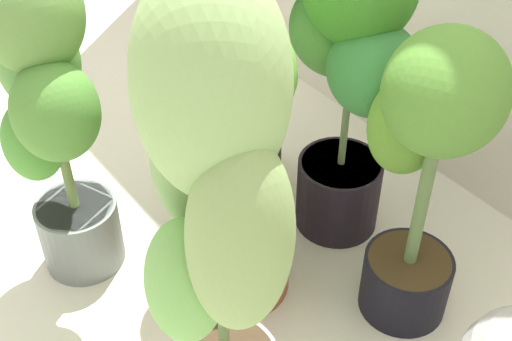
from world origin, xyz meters
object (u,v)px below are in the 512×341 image
(potted_plant_front_left, at_px, (48,104))
(potted_plant_front_right, at_px, (217,223))
(potted_plant_back_center, at_px, (352,57))
(potted_plant_back_right, at_px, (425,156))
(potted_plant_center, at_px, (231,151))

(potted_plant_front_left, bearing_deg, potted_plant_front_right, 2.70)
(potted_plant_front_right, relative_size, potted_plant_back_center, 1.19)
(potted_plant_back_right, relative_size, potted_plant_front_left, 0.89)
(potted_plant_front_right, relative_size, potted_plant_front_left, 1.21)
(potted_plant_front_right, height_order, potted_plant_front_left, potted_plant_front_right)
(potted_plant_back_center, bearing_deg, potted_plant_back_right, -13.27)
(potted_plant_back_right, height_order, potted_plant_center, potted_plant_back_right)
(potted_plant_back_right, bearing_deg, potted_plant_center, -138.09)
(potted_plant_front_left, bearing_deg, potted_plant_back_right, 43.42)
(potted_plant_front_right, xyz_separation_m, potted_plant_back_center, (-0.31, 0.57, -0.07))
(potted_plant_front_right, height_order, potted_plant_back_center, potted_plant_front_right)
(potted_plant_center, bearing_deg, potted_plant_back_center, 89.45)
(potted_plant_back_center, bearing_deg, potted_plant_front_left, -114.45)
(potted_plant_back_right, height_order, potted_plant_back_center, potted_plant_back_center)
(potted_plant_back_right, xyz_separation_m, potted_plant_center, (-0.29, -0.26, -0.05))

